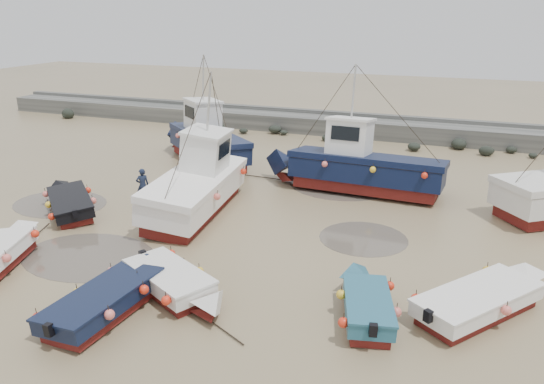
{
  "coord_description": "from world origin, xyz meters",
  "views": [
    {
      "loc": [
        8.3,
        -15.48,
        8.79
      ],
      "look_at": [
        0.78,
        4.37,
        1.4
      ],
      "focal_mm": 35.0,
      "sensor_mm": 36.0,
      "label": 1
    }
  ],
  "objects_px": {
    "dinghy_1": "(112,295)",
    "person": "(144,202)",
    "cabin_boat_0": "(203,139)",
    "cabin_boat_2": "(354,165)",
    "cabin_boat_1": "(198,181)",
    "dinghy_4": "(70,200)",
    "dinghy_0": "(0,252)",
    "dinghy_2": "(366,299)",
    "dinghy_3": "(486,296)",
    "dinghy_5": "(175,282)"
  },
  "relations": [
    {
      "from": "dinghy_1",
      "to": "person",
      "type": "relative_size",
      "value": 3.81
    },
    {
      "from": "dinghy_0",
      "to": "cabin_boat_1",
      "type": "xyz_separation_m",
      "value": [
        3.91,
        7.64,
        0.79
      ]
    },
    {
      "from": "dinghy_4",
      "to": "person",
      "type": "height_order",
      "value": "dinghy_4"
    },
    {
      "from": "dinghy_2",
      "to": "person",
      "type": "distance_m",
      "value": 13.41
    },
    {
      "from": "cabin_boat_0",
      "to": "person",
      "type": "bearing_deg",
      "value": -135.07
    },
    {
      "from": "cabin_boat_0",
      "to": "cabin_boat_2",
      "type": "xyz_separation_m",
      "value": [
        9.72,
        -2.29,
        -0.03
      ]
    },
    {
      "from": "dinghy_0",
      "to": "dinghy_4",
      "type": "distance_m",
      "value": 5.51
    },
    {
      "from": "dinghy_4",
      "to": "cabin_boat_0",
      "type": "height_order",
      "value": "cabin_boat_0"
    },
    {
      "from": "dinghy_1",
      "to": "cabin_boat_1",
      "type": "xyz_separation_m",
      "value": [
        -1.69,
        8.71,
        0.79
      ]
    },
    {
      "from": "dinghy_2",
      "to": "cabin_boat_2",
      "type": "distance_m",
      "value": 11.77
    },
    {
      "from": "cabin_boat_0",
      "to": "person",
      "type": "relative_size",
      "value": 5.13
    },
    {
      "from": "dinghy_0",
      "to": "dinghy_2",
      "type": "xyz_separation_m",
      "value": [
        12.9,
        1.36,
        0.03
      ]
    },
    {
      "from": "dinghy_1",
      "to": "dinghy_3",
      "type": "xyz_separation_m",
      "value": [
        10.65,
        3.93,
        -0.01
      ]
    },
    {
      "from": "cabin_boat_0",
      "to": "person",
      "type": "distance_m",
      "value": 7.68
    },
    {
      "from": "dinghy_1",
      "to": "dinghy_4",
      "type": "bearing_deg",
      "value": 141.94
    },
    {
      "from": "cabin_boat_1",
      "to": "person",
      "type": "distance_m",
      "value": 3.21
    },
    {
      "from": "dinghy_4",
      "to": "dinghy_0",
      "type": "bearing_deg",
      "value": -121.7
    },
    {
      "from": "dinghy_1",
      "to": "dinghy_2",
      "type": "height_order",
      "value": "same"
    },
    {
      "from": "dinghy_2",
      "to": "dinghy_5",
      "type": "xyz_separation_m",
      "value": [
        -5.89,
        -1.08,
        -0.01
      ]
    },
    {
      "from": "dinghy_0",
      "to": "dinghy_3",
      "type": "distance_m",
      "value": 16.51
    },
    {
      "from": "dinghy_0",
      "to": "dinghy_3",
      "type": "height_order",
      "value": "same"
    },
    {
      "from": "dinghy_2",
      "to": "cabin_boat_0",
      "type": "relative_size",
      "value": 0.59
    },
    {
      "from": "dinghy_1",
      "to": "person",
      "type": "xyz_separation_m",
      "value": [
        -4.61,
        8.58,
        -0.54
      ]
    },
    {
      "from": "dinghy_5",
      "to": "cabin_boat_1",
      "type": "xyz_separation_m",
      "value": [
        -3.09,
        7.36,
        0.78
      ]
    },
    {
      "from": "dinghy_1",
      "to": "cabin_boat_1",
      "type": "height_order",
      "value": "cabin_boat_1"
    },
    {
      "from": "dinghy_1",
      "to": "dinghy_5",
      "type": "bearing_deg",
      "value": 48.21
    },
    {
      "from": "dinghy_1",
      "to": "cabin_boat_0",
      "type": "bearing_deg",
      "value": 112.45
    },
    {
      "from": "dinghy_1",
      "to": "cabin_boat_2",
      "type": "relative_size",
      "value": 0.58
    },
    {
      "from": "cabin_boat_1",
      "to": "cabin_boat_0",
      "type": "bearing_deg",
      "value": 109.61
    },
    {
      "from": "dinghy_0",
      "to": "dinghy_1",
      "type": "xyz_separation_m",
      "value": [
        5.6,
        -1.07,
        0.0
      ]
    },
    {
      "from": "dinghy_1",
      "to": "cabin_boat_0",
      "type": "xyz_separation_m",
      "value": [
        -5.32,
        16.11,
        0.8
      ]
    },
    {
      "from": "dinghy_3",
      "to": "dinghy_2",
      "type": "bearing_deg",
      "value": -119.29
    },
    {
      "from": "dinghy_3",
      "to": "dinghy_1",
      "type": "bearing_deg",
      "value": -122.98
    },
    {
      "from": "dinghy_1",
      "to": "dinghy_4",
      "type": "height_order",
      "value": "same"
    },
    {
      "from": "cabin_boat_2",
      "to": "dinghy_4",
      "type": "bearing_deg",
      "value": 125.48
    },
    {
      "from": "dinghy_4",
      "to": "cabin_boat_1",
      "type": "relative_size",
      "value": 0.5
    },
    {
      "from": "dinghy_3",
      "to": "cabin_boat_2",
      "type": "height_order",
      "value": "cabin_boat_2"
    },
    {
      "from": "cabin_boat_0",
      "to": "cabin_boat_2",
      "type": "height_order",
      "value": "same"
    },
    {
      "from": "person",
      "to": "cabin_boat_2",
      "type": "bearing_deg",
      "value": 166.69
    },
    {
      "from": "dinghy_4",
      "to": "dinghy_2",
      "type": "bearing_deg",
      "value": -62.23
    },
    {
      "from": "cabin_boat_0",
      "to": "cabin_boat_2",
      "type": "bearing_deg",
      "value": -63.69
    },
    {
      "from": "dinghy_2",
      "to": "cabin_boat_0",
      "type": "distance_m",
      "value": 18.62
    },
    {
      "from": "dinghy_3",
      "to": "cabin_boat_2",
      "type": "bearing_deg",
      "value": 159.07
    },
    {
      "from": "dinghy_1",
      "to": "dinghy_3",
      "type": "relative_size",
      "value": 1.09
    },
    {
      "from": "dinghy_1",
      "to": "person",
      "type": "distance_m",
      "value": 9.76
    },
    {
      "from": "cabin_boat_2",
      "to": "person",
      "type": "relative_size",
      "value": 6.53
    },
    {
      "from": "dinghy_3",
      "to": "dinghy_4",
      "type": "distance_m",
      "value": 17.86
    },
    {
      "from": "dinghy_5",
      "to": "cabin_boat_0",
      "type": "distance_m",
      "value": 16.23
    },
    {
      "from": "cabin_boat_2",
      "to": "dinghy_2",
      "type": "bearing_deg",
      "value": -163.27
    },
    {
      "from": "dinghy_3",
      "to": "cabin_boat_1",
      "type": "bearing_deg",
      "value": -164.4
    }
  ]
}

